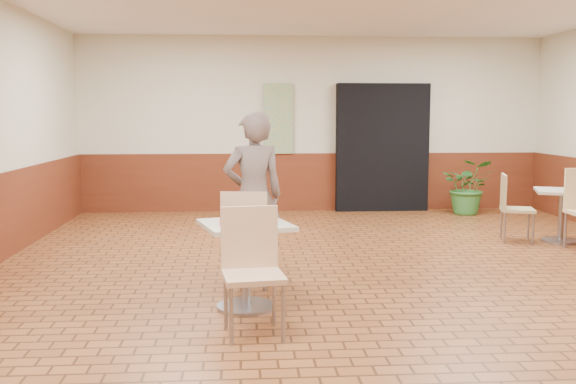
{
  "coord_description": "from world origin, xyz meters",
  "views": [
    {
      "loc": [
        -1.23,
        -6.09,
        1.67
      ],
      "look_at": [
        -0.8,
        -0.17,
        0.95
      ],
      "focal_mm": 40.0,
      "sensor_mm": 36.0,
      "label": 1
    }
  ],
  "objects": [
    {
      "name": "room_shell",
      "position": [
        0.0,
        0.0,
        1.5
      ],
      "size": [
        8.01,
        10.01,
        3.01
      ],
      "color": "brown",
      "rests_on": "ground"
    },
    {
      "name": "chair_main_front",
      "position": [
        -1.16,
        -1.29,
        0.54
      ],
      "size": [
        0.5,
        0.5,
        0.96
      ],
      "rotation": [
        0.0,
        0.0,
        0.13
      ],
      "color": "#D7AC81",
      "rests_on": "ground"
    },
    {
      "name": "customer",
      "position": [
        -1.12,
        0.36,
        0.85
      ],
      "size": [
        0.7,
        0.54,
        1.7
      ],
      "primitive_type": "imported",
      "rotation": [
        0.0,
        0.0,
        3.37
      ],
      "color": "#695951",
      "rests_on": "ground"
    },
    {
      "name": "serving_tray",
      "position": [
        -1.2,
        -0.67,
        0.76
      ],
      "size": [
        0.44,
        0.34,
        0.03
      ],
      "rotation": [
        0.0,
        0.0,
        0.05
      ],
      "color": "red",
      "rests_on": "main_table"
    },
    {
      "name": "ring_donut",
      "position": [
        -1.33,
        -0.62,
        0.79
      ],
      "size": [
        0.1,
        0.1,
        0.03
      ],
      "primitive_type": "torus",
      "rotation": [
        0.0,
        0.0,
        -0.0
      ],
      "color": "#B86C43",
      "rests_on": "serving_tray"
    },
    {
      "name": "chair_second_left",
      "position": [
        2.32,
        2.06,
        0.5
      ],
      "size": [
        0.5,
        0.5,
        0.89
      ],
      "rotation": [
        0.0,
        0.0,
        1.3
      ],
      "color": "tan",
      "rests_on": "ground"
    },
    {
      "name": "second_table",
      "position": [
        2.96,
        1.96,
        0.46
      ],
      "size": [
        0.65,
        0.65,
        0.69
      ],
      "rotation": [
        0.0,
        0.0,
        -0.34
      ],
      "color": "beige",
      "rests_on": "ground"
    },
    {
      "name": "promo_poster",
      "position": [
        -0.6,
        4.94,
        1.6
      ],
      "size": [
        0.5,
        0.03,
        1.2
      ],
      "primitive_type": "cube",
      "color": "gray",
      "rests_on": "wainscot_band"
    },
    {
      "name": "paper_cup",
      "position": [
        -1.08,
        -0.56,
        0.82
      ],
      "size": [
        0.07,
        0.07,
        0.09
      ],
      "rotation": [
        0.0,
        0.0,
        0.3
      ],
      "color": "white",
      "rests_on": "serving_tray"
    },
    {
      "name": "long_john_donut",
      "position": [
        -1.1,
        -0.74,
        0.8
      ],
      "size": [
        0.14,
        0.07,
        0.04
      ],
      "rotation": [
        0.0,
        0.0,
        0.05
      ],
      "color": "#BA6136",
      "rests_on": "serving_tray"
    },
    {
      "name": "main_table",
      "position": [
        -1.2,
        -0.67,
        0.5
      ],
      "size": [
        0.71,
        0.71,
        0.75
      ],
      "rotation": [
        0.0,
        0.0,
        0.27
      ],
      "color": "beige",
      "rests_on": "ground"
    },
    {
      "name": "corridor_doorway",
      "position": [
        1.2,
        4.88,
        1.1
      ],
      "size": [
        1.6,
        0.22,
        2.2
      ],
      "primitive_type": "cube",
      "color": "black",
      "rests_on": "ground"
    },
    {
      "name": "potted_plant",
      "position": [
        2.57,
        4.35,
        0.47
      ],
      "size": [
        1.04,
        0.98,
        0.93
      ],
      "primitive_type": "imported",
      "rotation": [
        0.0,
        0.0,
        -0.36
      ],
      "color": "#32722D",
      "rests_on": "ground"
    },
    {
      "name": "chair_main_back",
      "position": [
        -1.2,
        0.0,
        0.53
      ],
      "size": [
        0.48,
        0.48,
        0.95
      ],
      "rotation": [
        0.0,
        0.0,
        3.04
      ],
      "color": "tan",
      "rests_on": "ground"
    },
    {
      "name": "wainscot_band",
      "position": [
        0.0,
        0.0,
        0.5
      ],
      "size": [
        8.0,
        10.0,
        1.0
      ],
      "color": "#592311",
      "rests_on": "ground"
    }
  ]
}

